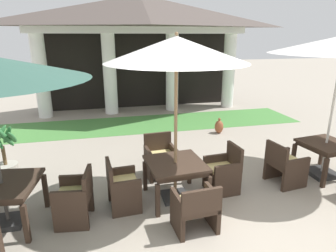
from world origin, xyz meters
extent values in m
plane|color=#9E9384|center=(0.00, 0.00, 0.00)|extent=(60.00, 60.00, 0.00)
cylinder|color=white|center=(-3.54, 7.96, 1.45)|extent=(0.48, 0.48, 2.90)
cylinder|color=white|center=(-1.18, 7.96, 1.45)|extent=(0.48, 0.48, 2.90)
cylinder|color=white|center=(1.18, 7.96, 1.45)|extent=(0.48, 0.48, 2.90)
cylinder|color=white|center=(3.54, 7.96, 1.45)|extent=(0.48, 0.48, 2.90)
cube|color=white|center=(0.00, 7.96, 3.02)|extent=(7.88, 0.70, 0.24)
pyramid|color=#514742|center=(0.00, 7.96, 3.67)|extent=(8.28, 3.14, 1.06)
cube|color=black|center=(0.00, 8.86, 1.45)|extent=(7.68, 0.16, 2.90)
cube|color=#47843D|center=(0.00, 6.24, 0.00)|extent=(10.08, 2.06, 0.01)
cube|color=#38281E|center=(-0.39, 1.51, 0.69)|extent=(1.04, 1.04, 0.05)
cube|color=#38281E|center=(-0.39, 1.51, 0.62)|extent=(0.95, 0.95, 0.08)
cube|color=#38281E|center=(-0.81, 1.03, 0.29)|extent=(0.07, 0.07, 0.58)
cube|color=#38281E|center=(0.09, 1.09, 0.29)|extent=(0.07, 0.07, 0.58)
cube|color=#38281E|center=(-0.87, 1.93, 0.29)|extent=(0.07, 0.07, 0.58)
cube|color=#38281E|center=(0.03, 1.99, 0.29)|extent=(0.07, 0.07, 0.58)
cube|color=#2D2D2D|center=(-0.39, 1.51, 0.03)|extent=(0.47, 0.47, 0.06)
cylinder|color=olive|center=(-0.39, 1.51, 1.29)|extent=(0.06, 0.06, 2.59)
cone|color=white|center=(-0.39, 1.51, 2.63)|extent=(2.29, 2.29, 0.41)
sphere|color=olive|center=(-0.39, 1.51, 2.86)|extent=(0.06, 0.06, 0.06)
cube|color=#38281E|center=(-0.33, 0.59, 0.39)|extent=(0.64, 0.55, 0.07)
cube|color=#E0CC7F|center=(-0.33, 0.59, 0.45)|extent=(0.59, 0.51, 0.05)
cube|color=#38281E|center=(-0.31, 0.36, 0.61)|extent=(0.61, 0.10, 0.37)
cube|color=#38281E|center=(-0.61, 0.57, 0.32)|extent=(0.09, 0.51, 0.63)
cube|color=#38281E|center=(-0.04, 0.61, 0.32)|extent=(0.09, 0.51, 0.63)
cube|color=#38281E|center=(-0.62, 0.80, 0.18)|extent=(0.06, 0.06, 0.36)
cube|color=#38281E|center=(-0.07, 0.84, 0.18)|extent=(0.06, 0.06, 0.36)
cube|color=#38281E|center=(-0.59, 0.35, 0.18)|extent=(0.06, 0.06, 0.36)
cube|color=#38281E|center=(-0.04, 0.38, 0.18)|extent=(0.06, 0.06, 0.36)
cube|color=#38281E|center=(-0.45, 2.43, 0.41)|extent=(0.63, 0.60, 0.07)
cube|color=#E0CC7F|center=(-0.45, 2.43, 0.47)|extent=(0.58, 0.55, 0.05)
cube|color=#38281E|center=(-0.47, 2.69, 0.66)|extent=(0.59, 0.10, 0.44)
cube|color=#38281E|center=(-0.18, 2.45, 0.32)|extent=(0.10, 0.56, 0.63)
cube|color=#38281E|center=(-0.73, 2.41, 0.32)|extent=(0.10, 0.56, 0.63)
cube|color=#38281E|center=(-0.17, 2.20, 0.19)|extent=(0.06, 0.06, 0.37)
cube|color=#38281E|center=(-0.70, 2.16, 0.19)|extent=(0.06, 0.06, 0.37)
cube|color=#38281E|center=(-0.20, 2.70, 0.19)|extent=(0.06, 0.06, 0.37)
cube|color=#38281E|center=(-0.74, 2.66, 0.19)|extent=(0.06, 0.06, 0.37)
cube|color=#38281E|center=(-1.31, 1.45, 0.40)|extent=(0.54, 0.62, 0.07)
cube|color=#E0CC7F|center=(-1.31, 1.45, 0.46)|extent=(0.49, 0.57, 0.05)
cube|color=#38281E|center=(-1.54, 1.43, 0.64)|extent=(0.10, 0.59, 0.41)
cube|color=#38281E|center=(-1.33, 1.72, 0.31)|extent=(0.50, 0.09, 0.62)
cube|color=#38281E|center=(-1.29, 1.17, 0.31)|extent=(0.50, 0.09, 0.62)
cube|color=#38281E|center=(-1.11, 1.73, 0.18)|extent=(0.06, 0.06, 0.37)
cube|color=#38281E|center=(-1.07, 1.20, 0.18)|extent=(0.06, 0.06, 0.37)
cube|color=#38281E|center=(-1.55, 1.70, 0.18)|extent=(0.06, 0.06, 0.37)
cube|color=#38281E|center=(-1.51, 1.17, 0.18)|extent=(0.06, 0.06, 0.37)
cube|color=#38281E|center=(0.53, 1.57, 0.41)|extent=(0.57, 0.56, 0.07)
cube|color=#E0CC7F|center=(0.53, 1.57, 0.47)|extent=(0.53, 0.51, 0.05)
cube|color=#38281E|center=(0.78, 1.59, 0.67)|extent=(0.10, 0.52, 0.45)
cube|color=#38281E|center=(0.55, 1.33, 0.32)|extent=(0.54, 0.10, 0.64)
cube|color=#38281E|center=(0.51, 1.81, 0.32)|extent=(0.54, 0.10, 0.64)
cube|color=#38281E|center=(0.30, 1.32, 0.19)|extent=(0.06, 0.06, 0.38)
cube|color=#38281E|center=(0.27, 1.79, 0.19)|extent=(0.06, 0.06, 0.38)
cube|color=#38281E|center=(0.79, 1.36, 0.19)|extent=(0.06, 0.06, 0.38)
cube|color=#38281E|center=(0.75, 1.82, 0.19)|extent=(0.06, 0.06, 0.38)
cube|color=#38281E|center=(2.87, 1.68, 0.71)|extent=(0.99, 0.99, 0.05)
cube|color=#38281E|center=(2.87, 1.68, 0.65)|extent=(0.91, 0.91, 0.07)
cube|color=#38281E|center=(2.51, 1.22, 0.30)|extent=(0.08, 0.08, 0.61)
cube|color=#38281E|center=(2.41, 2.04, 0.30)|extent=(0.08, 0.08, 0.61)
cube|color=#38281E|center=(3.22, 2.14, 0.30)|extent=(0.08, 0.08, 0.61)
cube|color=#2D2D2D|center=(2.87, 1.68, 0.05)|extent=(0.54, 0.54, 0.09)
cylinder|color=beige|center=(2.87, 1.68, 1.32)|extent=(0.05, 0.05, 2.65)
cube|color=#38281E|center=(1.89, 1.56, 0.42)|extent=(0.65, 0.65, 0.07)
cube|color=#E0CC7F|center=(1.89, 1.56, 0.48)|extent=(0.59, 0.60, 0.05)
cube|color=#38281E|center=(1.62, 1.52, 0.66)|extent=(0.13, 0.59, 0.41)
cube|color=#38281E|center=(1.85, 1.83, 0.31)|extent=(0.58, 0.13, 0.63)
cube|color=#38281E|center=(1.92, 1.29, 0.31)|extent=(0.58, 0.13, 0.63)
cube|color=#38281E|center=(2.11, 1.85, 0.19)|extent=(0.06, 0.06, 0.38)
cube|color=#38281E|center=(2.18, 1.33, 0.19)|extent=(0.06, 0.06, 0.38)
cube|color=#38281E|center=(1.59, 1.79, 0.19)|extent=(0.06, 0.06, 0.38)
cube|color=#38281E|center=(1.66, 1.26, 0.19)|extent=(0.06, 0.06, 0.38)
cube|color=#38281E|center=(-3.13, 1.37, 0.70)|extent=(1.11, 1.11, 0.05)
cube|color=#38281E|center=(-3.13, 1.37, 0.64)|extent=(1.03, 1.03, 0.07)
cube|color=#38281E|center=(-2.74, 0.85, 0.30)|extent=(0.08, 0.08, 0.60)
cube|color=#38281E|center=(-2.61, 1.76, 0.30)|extent=(0.08, 0.08, 0.60)
cube|color=#2D2D2D|center=(-3.13, 1.37, 0.04)|extent=(0.43, 0.43, 0.09)
cube|color=#38281E|center=(-3.00, 0.53, 0.18)|extent=(0.06, 0.06, 0.36)
cube|color=#38281E|center=(-2.12, 1.23, 0.41)|extent=(0.59, 0.63, 0.07)
cube|color=#E0CC7F|center=(-2.12, 1.23, 0.47)|extent=(0.54, 0.58, 0.05)
cube|color=#38281E|center=(-1.88, 1.19, 0.66)|extent=(0.14, 0.56, 0.41)
cube|color=#38281E|center=(-2.15, 0.97, 0.34)|extent=(0.52, 0.13, 0.67)
cube|color=#38281E|center=(-2.08, 1.48, 0.34)|extent=(0.52, 0.13, 0.67)
cube|color=#38281E|center=(-2.38, 1.01, 0.19)|extent=(0.06, 0.06, 0.38)
cube|color=#38281E|center=(-2.31, 1.51, 0.19)|extent=(0.06, 0.06, 0.38)
cube|color=#38281E|center=(-1.92, 0.94, 0.19)|extent=(0.06, 0.06, 0.38)
cube|color=#38281E|center=(-1.85, 1.44, 0.19)|extent=(0.06, 0.06, 0.38)
cylinder|color=#B2AD9E|center=(-3.55, 2.99, 0.17)|extent=(0.46, 0.46, 0.34)
cylinder|color=brown|center=(-3.55, 2.99, 0.54)|extent=(0.07, 0.07, 0.39)
ellipsoid|color=#387F42|center=(-3.34, 2.99, 0.90)|extent=(0.11, 0.47, 0.41)
ellipsoid|color=#387F42|center=(-3.46, 3.09, 0.93)|extent=(0.34, 0.31, 0.45)
ellipsoid|color=#387F42|center=(-3.45, 2.87, 0.97)|extent=(0.36, 0.33, 0.53)
ellipsoid|color=brown|center=(1.84, 4.78, 0.20)|extent=(0.26, 0.26, 0.39)
sphere|color=brown|center=(1.84, 4.78, 0.43)|extent=(0.08, 0.08, 0.08)
camera|label=1|loc=(-1.61, -3.03, 2.84)|focal=31.23mm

